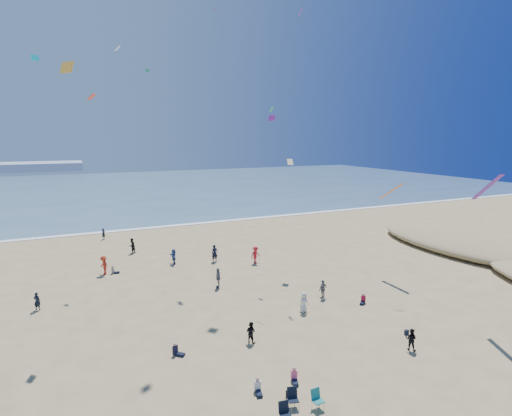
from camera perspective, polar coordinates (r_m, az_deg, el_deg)
name	(u,v)px	position (r m, az deg, el deg)	size (l,w,h in m)	color
ocean	(111,189)	(111.15, -20.03, 2.54)	(220.00, 100.00, 0.06)	#476B84
surf_line	(141,229)	(62.09, -16.12, -2.86)	(220.00, 1.20, 0.08)	white
standing_flyers	(223,283)	(36.02, -4.67, -10.57)	(33.39, 44.07, 1.91)	black
seated_group	(233,324)	(29.73, -3.37, -16.21)	(19.21, 24.05, 0.84)	silver
chair_cluster	(299,404)	(22.23, 6.17, -26.07)	(2.65, 1.51, 1.00)	black
black_backpack	(289,394)	(23.37, 4.76, -24.95)	(0.30, 0.22, 0.38)	black
navy_bag	(407,332)	(30.96, 20.71, -16.27)	(0.28, 0.18, 0.34)	black
kites_aloft	(332,107)	(33.42, 10.75, 14.00)	(46.51, 47.63, 27.14)	#8D1B91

